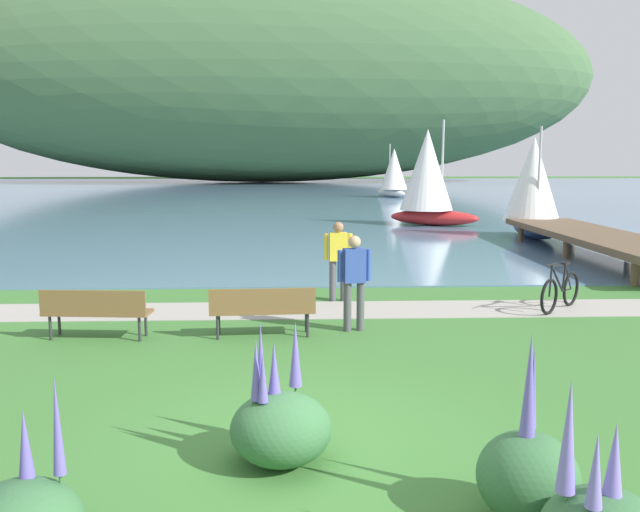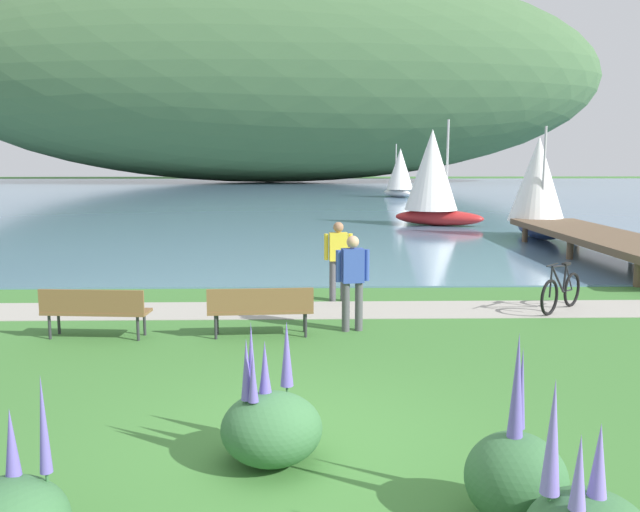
% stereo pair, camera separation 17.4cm
% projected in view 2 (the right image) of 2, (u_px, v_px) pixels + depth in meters
% --- Properties ---
extents(ground_plane, '(200.00, 200.00, 0.00)m').
position_uv_depth(ground_plane, '(298.00, 444.00, 6.94)').
color(ground_plane, '#3D7533').
extents(bay_water, '(180.00, 80.00, 0.04)m').
position_uv_depth(bay_water, '(304.00, 194.00, 54.74)').
color(bay_water, '#5B7F9E').
rests_on(bay_water, ground).
extents(distant_hillside, '(82.38, 28.00, 25.90)m').
position_uv_depth(distant_hillside, '(267.00, 76.00, 79.07)').
color(distant_hillside, '#42663D').
rests_on(distant_hillside, bay_water).
extents(shoreline_path, '(60.00, 1.50, 0.01)m').
position_uv_depth(shoreline_path, '(301.00, 310.00, 13.00)').
color(shoreline_path, '#A39E93').
rests_on(shoreline_path, ground).
extents(park_bench_near_camera, '(1.82, 0.58, 0.88)m').
position_uv_depth(park_bench_near_camera, '(261.00, 307.00, 11.01)').
color(park_bench_near_camera, brown).
rests_on(park_bench_near_camera, ground).
extents(park_bench_further_along, '(1.83, 0.63, 0.88)m').
position_uv_depth(park_bench_further_along, '(95.00, 309.00, 10.90)').
color(park_bench_further_along, brown).
rests_on(park_bench_further_along, ground).
extents(bicycle_leaning_near_bench, '(1.30, 1.29, 1.01)m').
position_uv_depth(bicycle_leaning_near_bench, '(561.00, 292.00, 12.90)').
color(bicycle_leaning_near_bench, black).
rests_on(bicycle_leaning_near_bench, ground).
extents(person_at_shoreline, '(0.61, 0.24, 1.71)m').
position_uv_depth(person_at_shoreline, '(338.00, 256.00, 13.73)').
color(person_at_shoreline, '#4C4C51').
rests_on(person_at_shoreline, ground).
extents(person_on_the_grass, '(0.60, 0.28, 1.71)m').
position_uv_depth(person_on_the_grass, '(353.00, 277.00, 11.33)').
color(person_on_the_grass, '#4C4C51').
rests_on(person_on_the_grass, ground).
extents(echium_bush_beside_closest, '(1.03, 1.03, 1.47)m').
position_uv_depth(echium_bush_beside_closest, '(271.00, 424.00, 6.47)').
color(echium_bush_beside_closest, '#386B3D').
rests_on(echium_bush_beside_closest, ground).
extents(echium_bush_mid_cluster, '(0.85, 0.85, 1.65)m').
position_uv_depth(echium_bush_mid_cluster, '(516.00, 474.00, 5.40)').
color(echium_bush_mid_cluster, '#386B3D').
rests_on(echium_bush_mid_cluster, ground).
extents(sailboat_nearest_to_shore, '(2.76, 3.56, 4.09)m').
position_uv_depth(sailboat_nearest_to_shore, '(400.00, 172.00, 49.53)').
color(sailboat_nearest_to_shore, white).
rests_on(sailboat_nearest_to_shore, bay_water).
extents(sailboat_mid_bay, '(2.11, 3.55, 4.17)m').
position_uv_depth(sailboat_mid_bay, '(538.00, 186.00, 24.43)').
color(sailboat_mid_bay, navy).
rests_on(sailboat_mid_bay, bay_water).
extents(sailboat_toward_hillside, '(4.11, 3.08, 4.68)m').
position_uv_depth(sailboat_toward_hillside, '(433.00, 176.00, 28.75)').
color(sailboat_toward_hillside, '#B22323').
rests_on(sailboat_toward_hillside, bay_water).
extents(pier_dock, '(2.40, 10.00, 0.80)m').
position_uv_depth(pier_dock, '(602.00, 238.00, 19.27)').
color(pier_dock, brown).
rests_on(pier_dock, ground).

